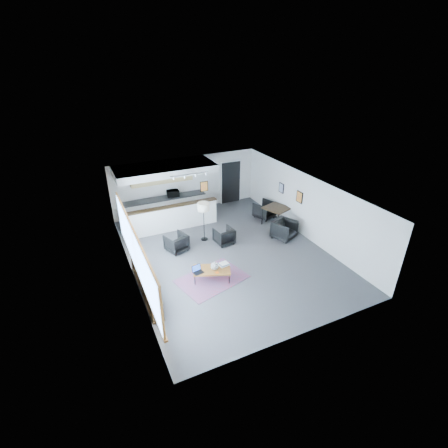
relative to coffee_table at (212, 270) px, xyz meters
name	(u,v)px	position (x,y,z in m)	size (l,w,h in m)	color
room	(227,223)	(1.15, 1.24, 0.93)	(7.02, 9.02, 2.62)	#49494B
window	(135,253)	(-2.31, 0.34, 1.09)	(0.10, 5.95, 1.66)	#8CBFFF
console	(146,285)	(-2.14, 0.19, -0.04)	(0.35, 3.00, 0.80)	#322211
kitchenette	(166,192)	(-0.04, 4.94, 1.01)	(4.20, 1.96, 2.60)	white
doorway	(231,182)	(3.45, 5.66, 0.71)	(1.10, 0.12, 2.15)	black
track_light	(190,175)	(0.56, 3.44, 2.16)	(1.60, 0.07, 0.15)	silver
wall_art_lower	(299,197)	(4.62, 1.64, 1.18)	(0.03, 0.38, 0.48)	black
wall_art_upper	(281,188)	(4.62, 2.94, 1.13)	(0.03, 0.34, 0.44)	black
kilim_rug	(212,279)	(0.00, 0.00, -0.36)	(2.51, 2.01, 0.01)	#663854
coffee_table	(212,270)	(0.00, 0.00, 0.00)	(1.37, 1.06, 0.40)	brown
laptop	(197,270)	(-0.48, 0.06, 0.10)	(0.37, 0.32, 0.23)	black
ceramic_pot	(215,266)	(0.08, -0.05, 0.17)	(0.27, 0.27, 0.27)	gray
book_stack	(224,264)	(0.46, 0.04, 0.08)	(0.36, 0.31, 0.10)	silver
coaster	(217,273)	(0.08, -0.25, 0.03)	(0.12, 0.12, 0.01)	#E5590C
armchair_left	(176,242)	(-0.51, 2.24, 0.01)	(0.73, 0.69, 0.75)	black
armchair_right	(224,235)	(1.37, 1.98, -0.01)	(0.69, 0.65, 0.71)	black
floor_lamp	(203,208)	(0.77, 2.58, 1.04)	(0.49, 0.49, 1.62)	black
dining_table	(277,209)	(4.15, 2.49, 0.38)	(1.25, 1.25, 0.82)	#322211
dining_chair_near	(284,230)	(3.78, 1.32, 0.00)	(0.71, 0.66, 0.73)	black
dining_chair_far	(264,210)	(4.07, 3.34, -0.01)	(0.70, 0.65, 0.72)	black
microwave	(173,193)	(0.37, 5.39, 0.74)	(0.53, 0.29, 0.36)	black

